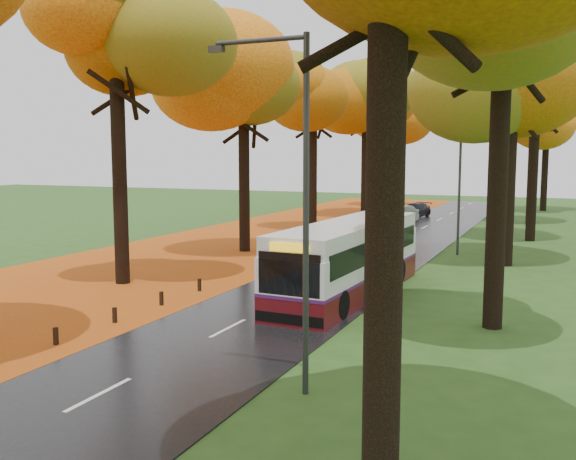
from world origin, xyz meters
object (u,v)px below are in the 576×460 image
Objects in this scene: streetlamp_far at (497,162)px; streetlamp_mid at (455,167)px; streetlamp_near at (295,186)px; bus at (349,257)px; car_silver at (396,215)px; car_dark at (415,210)px; car_white at (372,224)px.

streetlamp_mid is at bearing -90.00° from streetlamp_far.
streetlamp_near and streetlamp_mid have the same top height.
bus is (-2.01, 10.06, -3.22)m from streetlamp_near.
streetlamp_mid is 14.67m from car_silver.
car_silver is (-6.30, -9.35, -3.93)m from streetlamp_far.
car_dark is at bearing 100.36° from bus.
car_silver is (-4.28, 24.59, -0.72)m from bus.
streetlamp_far is 17.98m from car_white.
car_white is at bearing 137.74° from streetlamp_mid.
car_dark is (-4.28, 31.23, -0.87)m from bus.
bus is (-2.01, -11.94, -3.22)m from streetlamp_mid.
streetlamp_mid reaches higher than car_white.
streetlamp_far reaches higher than car_white.
car_dark is (-0.20, 13.75, -0.17)m from car_white.
car_white is at bearing -77.30° from car_dark.
bus is 2.38× the size of car_silver.
streetlamp_near is 1.00× the size of streetlamp_mid.
streetlamp_far is 0.75× the size of bus.
streetlamp_mid and streetlamp_far have the same top height.
streetlamp_far reaches higher than bus.
streetlamp_near is at bearing -63.39° from car_silver.
streetlamp_near is 1.00× the size of streetlamp_far.
streetlamp_near is at bearing -73.66° from car_white.
streetlamp_near is at bearing -69.46° from car_dark.
streetlamp_far is at bearing 90.00° from streetlamp_near.
bus is 17.96m from car_white.
bus is at bearing -93.40° from streetlamp_far.
streetlamp_mid is 12.53m from bus.
streetlamp_near is at bearing -90.00° from streetlamp_far.
bus reaches higher than car_dark.
car_silver is at bearing -123.96° from streetlamp_far.
streetlamp_mid is at bearing 90.00° from streetlamp_near.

